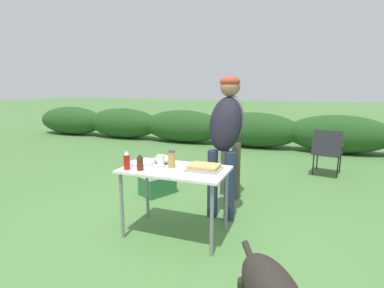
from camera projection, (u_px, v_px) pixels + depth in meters
name	position (u px, v px, depth m)	size (l,w,h in m)	color
ground_plane	(176.00, 234.00, 3.27)	(60.00, 60.00, 0.00)	#4C7A3D
shrub_hedge	(254.00, 130.00, 7.82)	(14.40, 0.90, 0.91)	#234C1E
folding_table	(175.00, 175.00, 3.14)	(1.10, 0.64, 0.74)	white
food_tray	(204.00, 167.00, 3.06)	(0.34, 0.28, 0.06)	#9E9EA3
plate_stack	(141.00, 163.00, 3.26)	(0.25, 0.25, 0.04)	white
mixing_bowl	(164.00, 159.00, 3.36)	(0.23, 0.23, 0.08)	#ADBC99
paper_cup_stack	(161.00, 161.00, 3.17)	(0.08, 0.08, 0.13)	white
ketchup_bottle	(127.00, 161.00, 3.07)	(0.06, 0.06, 0.20)	red
bbq_sauce_bottle	(140.00, 163.00, 3.04)	(0.07, 0.07, 0.17)	#562314
spice_jar	(172.00, 159.00, 3.15)	(0.07, 0.07, 0.19)	#B2893D
standing_person_in_red_jacket	(225.00, 131.00, 3.57)	(0.44, 0.55, 1.71)	#232D4C
standing_person_with_beanie	(231.00, 127.00, 4.21)	(0.48, 0.44, 1.69)	#4C473D
camp_chair_green_behind_table	(327.00, 150.00, 5.32)	(0.57, 0.67, 0.83)	#232328
cooler_box	(158.00, 183.00, 4.45)	(0.50, 0.57, 0.34)	#286B3D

